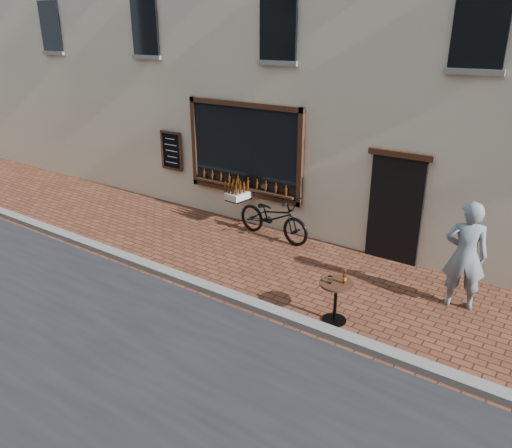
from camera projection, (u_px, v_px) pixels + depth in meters
The scene contains 6 objects.
ground at pixel (216, 301), 8.92m from camera, with size 90.00×90.00×0.00m, color #53291B.
kerb at pixel (223, 293), 9.05m from camera, with size 90.00×0.25×0.12m, color slate.
shop_building at pixel (381, 8), 12.03m from camera, with size 28.00×6.20×10.00m.
cargo_bicycle at pixel (272, 216), 11.43m from camera, with size 2.37×0.88×1.10m.
bistro_table at pixel (336, 294), 8.13m from camera, with size 0.55×0.55×0.95m.
pedestrian at pixel (465, 255), 8.42m from camera, with size 0.71×0.46×1.93m, color slate.
Camera 1 is at (5.08, -5.95, 4.55)m, focal length 35.00 mm.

